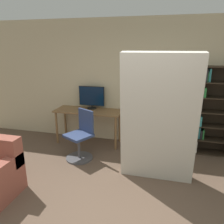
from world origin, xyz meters
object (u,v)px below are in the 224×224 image
object	(u,v)px
monitor	(92,97)
office_chair	(81,139)
bookshelf	(207,111)
mattress_near	(159,120)

from	to	relation	value
monitor	office_chair	bearing A→B (deg)	-85.22
office_chair	bookshelf	size ratio (longest dim) A/B	0.54
monitor	bookshelf	distance (m)	2.43
bookshelf	mattress_near	bearing A→B (deg)	-125.34
monitor	mattress_near	size ratio (longest dim) A/B	0.29
office_chair	monitor	bearing A→B (deg)	94.78
monitor	mattress_near	world-z (taller)	mattress_near
office_chair	mattress_near	xyz separation A→B (m)	(1.46, -0.38, 0.63)
monitor	bookshelf	world-z (taller)	bookshelf
monitor	office_chair	world-z (taller)	monitor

